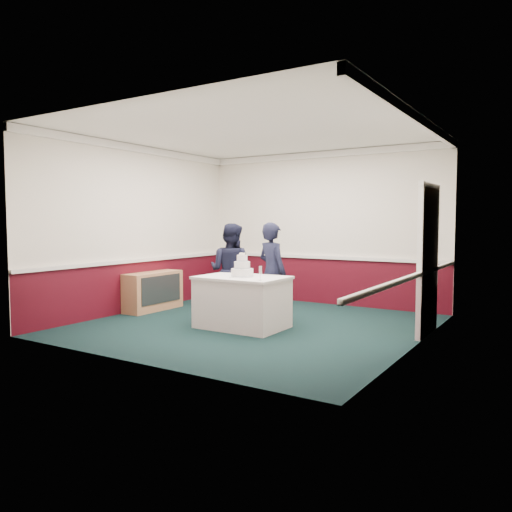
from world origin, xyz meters
The scene contains 9 objects.
ground centered at (0.00, 0.00, 0.00)m, with size 5.00×5.00×0.00m, color black.
room_shell centered at (0.08, 0.61, 1.97)m, with size 5.00×5.00×3.00m.
sideboard centered at (-2.28, 0.14, 0.35)m, with size 0.41×1.20×0.70m.
cake_table centered at (-0.05, -0.25, 0.40)m, with size 1.32×0.92×0.79m.
wedding_cake centered at (-0.05, -0.25, 0.90)m, with size 0.35×0.35×0.36m.
cake_knife centered at (-0.08, -0.45, 0.79)m, with size 0.01×0.22×0.01m, color silver.
champagne_flute centered at (0.45, -0.53, 0.93)m, with size 0.05×0.05×0.21m.
person_man centered at (-0.69, 0.35, 0.80)m, with size 0.78×0.60×1.60m, color black.
person_woman centered at (0.11, 0.39, 0.81)m, with size 0.59×0.39×1.61m, color black.
Camera 1 is at (4.15, -6.55, 1.63)m, focal length 35.00 mm.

